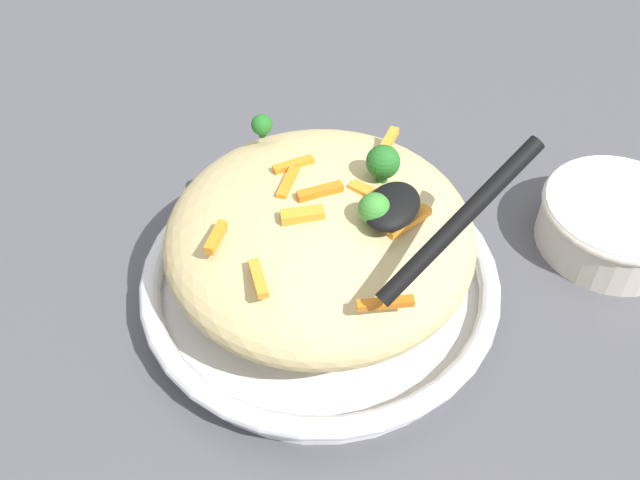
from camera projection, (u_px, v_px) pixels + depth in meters
ground_plane at (320, 299)px, 0.66m from camera, size 2.40×2.40×0.00m
serving_bowl at (320, 283)px, 0.64m from camera, size 0.32×0.32×0.04m
pasta_mound at (320, 236)px, 0.60m from camera, size 0.26×0.26×0.10m
carrot_piece_0 at (409, 222)px, 0.55m from camera, size 0.04×0.02×0.01m
carrot_piece_1 at (216, 237)px, 0.54m from camera, size 0.03×0.01×0.01m
carrot_piece_2 at (293, 166)px, 0.59m from camera, size 0.03×0.03×0.01m
carrot_piece_3 at (290, 181)px, 0.57m from camera, size 0.04×0.02×0.01m
carrot_piece_4 at (254, 277)px, 0.51m from camera, size 0.03×0.03×0.01m
carrot_piece_5 at (385, 303)px, 0.49m from camera, size 0.03×0.04×0.01m
carrot_piece_6 at (374, 196)px, 0.56m from camera, size 0.02×0.04×0.01m
carrot_piece_7 at (389, 139)px, 0.62m from camera, size 0.03×0.01×0.01m
carrot_piece_8 at (322, 196)px, 0.56m from camera, size 0.03×0.03×0.01m
carrot_piece_9 at (303, 215)px, 0.54m from camera, size 0.03×0.03×0.01m
broccoli_floret_0 at (374, 209)px, 0.54m from camera, size 0.02×0.02×0.03m
broccoli_floret_1 at (383, 162)px, 0.57m from camera, size 0.03×0.03×0.03m
broccoli_floret_2 at (262, 125)px, 0.62m from camera, size 0.02×0.02×0.02m
serving_spoon at (414, 211)px, 0.52m from camera, size 0.13×0.11×0.09m
companion_bowl at (615, 220)px, 0.69m from camera, size 0.15×0.15×0.05m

